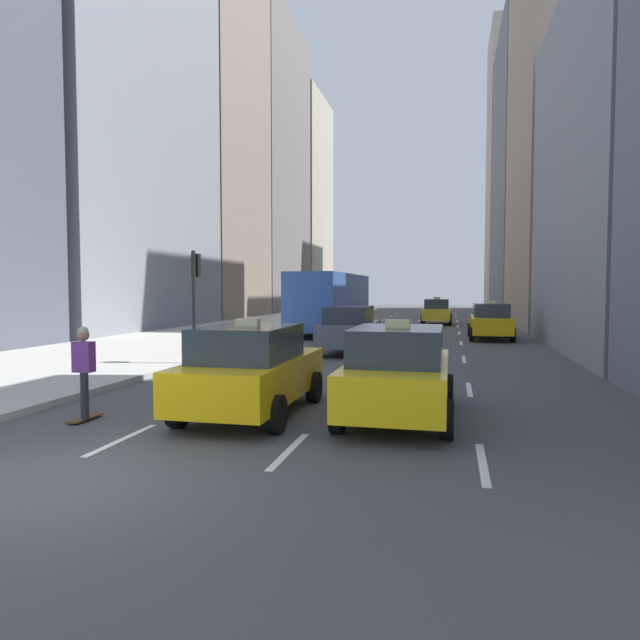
# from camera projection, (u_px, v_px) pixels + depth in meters

# --- Properties ---
(ground_plane) EXTENTS (160.00, 160.00, 0.00)m
(ground_plane) POSITION_uv_depth(u_px,v_px,m) (47.00, 482.00, 7.19)
(ground_plane) COLOR #474749
(sidewalk_left) EXTENTS (8.00, 66.00, 0.15)m
(sidewalk_left) POSITION_uv_depth(u_px,v_px,m) (252.00, 327.00, 35.03)
(sidewalk_left) COLOR #ADAAA3
(sidewalk_left) RESTS_ON ground
(lane_markings) EXTENTS (5.72, 56.00, 0.01)m
(lane_markings) POSITION_uv_depth(u_px,v_px,m) (403.00, 336.00, 28.99)
(lane_markings) COLOR white
(lane_markings) RESTS_ON ground
(building_row_left) EXTENTS (6.00, 71.81, 37.30)m
(building_row_left) POSITION_uv_depth(u_px,v_px,m) (190.00, 98.00, 41.94)
(building_row_left) COLOR #4C515B
(building_row_left) RESTS_ON ground
(building_row_right) EXTENTS (6.00, 69.79, 32.03)m
(building_row_right) POSITION_uv_depth(u_px,v_px,m) (552.00, 147.00, 41.54)
(building_row_right) COLOR slate
(building_row_right) RESTS_ON ground
(taxi_lead) EXTENTS (2.02, 4.40, 1.87)m
(taxi_lead) POSITION_uv_depth(u_px,v_px,m) (437.00, 311.00, 38.98)
(taxi_lead) COLOR yellow
(taxi_lead) RESTS_ON ground
(taxi_second) EXTENTS (2.02, 4.40, 1.87)m
(taxi_second) POSITION_uv_depth(u_px,v_px,m) (490.00, 321.00, 27.30)
(taxi_second) COLOR yellow
(taxi_second) RESTS_ON ground
(taxi_third) EXTENTS (2.02, 4.40, 1.87)m
(taxi_third) POSITION_uv_depth(u_px,v_px,m) (398.00, 372.00, 10.64)
(taxi_third) COLOR yellow
(taxi_third) RESTS_ON ground
(taxi_fourth) EXTENTS (2.02, 4.40, 1.87)m
(taxi_fourth) POSITION_uv_depth(u_px,v_px,m) (252.00, 369.00, 11.00)
(taxi_fourth) COLOR yellow
(taxi_fourth) RESTS_ON ground
(sedan_black_near) EXTENTS (2.02, 4.45, 1.78)m
(sedan_black_near) POSITION_uv_depth(u_px,v_px,m) (350.00, 329.00, 21.62)
(sedan_black_near) COLOR #565B66
(sedan_black_near) RESTS_ON ground
(city_bus) EXTENTS (2.80, 11.61, 3.25)m
(city_bus) POSITION_uv_depth(u_px,v_px,m) (332.00, 300.00, 32.16)
(city_bus) COLOR #2D519E
(city_bus) RESTS_ON ground
(skateboarder) EXTENTS (0.36, 0.80, 1.75)m
(skateboarder) POSITION_uv_depth(u_px,v_px,m) (84.00, 369.00, 10.48)
(skateboarder) COLOR brown
(skateboarder) RESTS_ON ground
(traffic_light_pole) EXTENTS (0.24, 0.42, 3.60)m
(traffic_light_pole) POSITION_uv_depth(u_px,v_px,m) (195.00, 290.00, 17.53)
(traffic_light_pole) COLOR black
(traffic_light_pole) RESTS_ON ground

